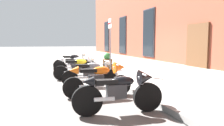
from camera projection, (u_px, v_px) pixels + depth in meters
The scene contains 11 objects.
ground_plane at pixel (110, 81), 8.75m from camera, with size 140.00×140.00×0.00m, color #565451.
sidewalk at pixel (140, 78), 9.19m from camera, with size 31.93×2.79×0.14m, color slate.
lane_stripe at pixel (27, 86), 7.72m from camera, with size 31.93×0.12×0.01m, color silver.
motorcycle_black_naked at pixel (73, 62), 11.89m from camera, with size 0.65×2.11×0.98m.
motorcycle_white_sport at pixel (78, 64), 10.46m from camera, with size 0.70×2.19×0.98m.
motorcycle_yellow_naked at pixel (79, 69), 9.04m from camera, with size 0.67×2.06×0.98m.
motorcycle_grey_naked at pixel (91, 73), 7.78m from camera, with size 0.62×2.09×0.94m.
motorcycle_orange_sport at pixel (101, 78), 6.29m from camera, with size 0.62×2.06×1.03m.
motorcycle_black_sport at pixel (122, 90), 4.78m from camera, with size 0.62×2.09×0.98m.
parking_sign at pixel (110, 38), 9.93m from camera, with size 0.36×0.07×2.59m.
barrel_planter at pixel (107, 62), 11.54m from camera, with size 0.56×0.56×0.89m.
Camera 1 is at (8.20, -2.70, 1.62)m, focal length 34.00 mm.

